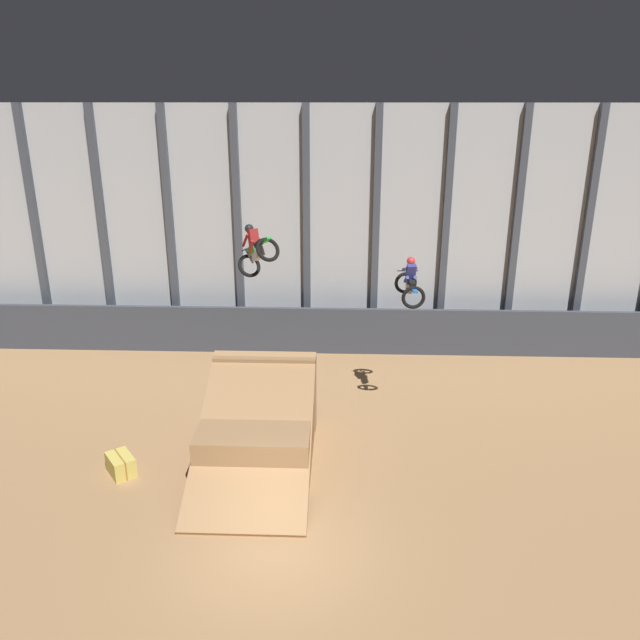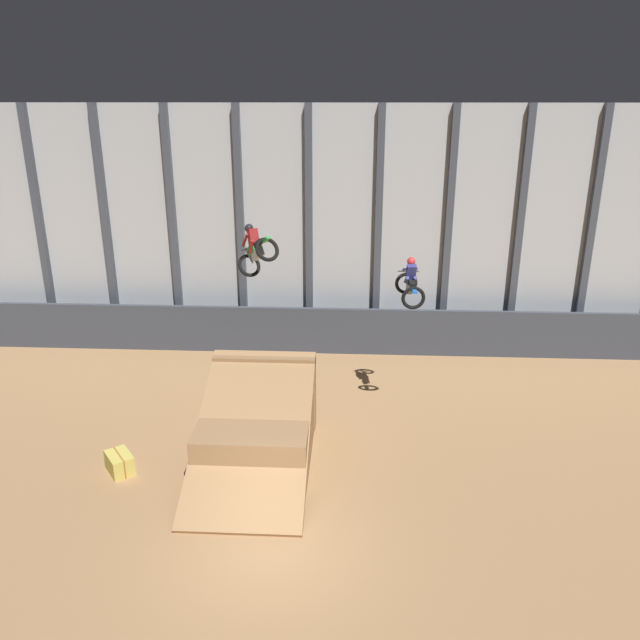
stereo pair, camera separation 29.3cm
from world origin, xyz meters
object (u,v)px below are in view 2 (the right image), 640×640
at_px(rider_bike_right_air, 410,284).
at_px(rider_bike_left_air, 256,250).
at_px(dirt_ramp, 258,426).
at_px(hay_bale_trackside, 120,463).

bearing_deg(rider_bike_right_air, rider_bike_left_air, -172.88).
height_order(dirt_ramp, hay_bale_trackside, dirt_ramp).
distance_m(dirt_ramp, hay_bale_trackside, 4.00).
xyz_separation_m(dirt_ramp, hay_bale_trackside, (-3.76, -1.22, -0.60)).
bearing_deg(rider_bike_right_air, hay_bale_trackside, -158.73).
distance_m(rider_bike_right_air, hay_bale_trackside, 10.07).
xyz_separation_m(rider_bike_left_air, hay_bale_trackside, (-3.59, -3.02, -5.43)).
bearing_deg(hay_bale_trackside, rider_bike_left_air, 40.13).
height_order(dirt_ramp, rider_bike_left_air, rider_bike_left_air).
height_order(dirt_ramp, rider_bike_right_air, rider_bike_right_air).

